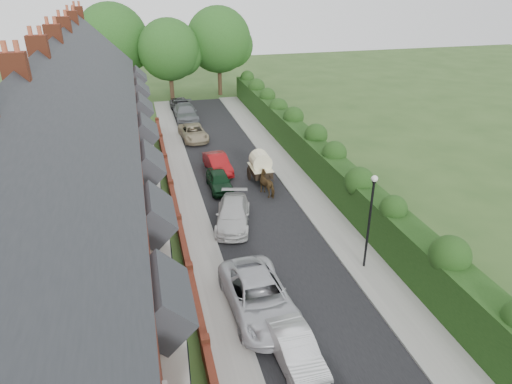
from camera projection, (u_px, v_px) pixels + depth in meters
ground at (333, 333)px, 19.09m from camera, size 140.00×140.00×0.00m
road at (256, 214)px, 28.56m from camera, size 6.00×58.00×0.02m
pavement_hedge_side at (317, 205)px, 29.47m from camera, size 2.20×58.00×0.12m
pavement_house_side at (194, 220)px, 27.67m from camera, size 1.70×58.00×0.12m
kerb_hedge_side at (302, 207)px, 29.23m from camera, size 0.18×58.00×0.13m
kerb_house_side at (207, 219)px, 27.85m from camera, size 0.18×58.00×0.13m
hedge at (345, 181)px, 29.21m from camera, size 2.10×58.00×2.85m
terrace_row at (65, 170)px, 23.39m from camera, size 9.05×40.50×11.50m
garden_wall_row at (179, 225)px, 26.40m from camera, size 0.35×40.35×1.10m
lamppost at (371, 211)px, 21.91m from camera, size 0.32×0.32×5.16m
tree_far_left at (172, 51)px, 50.94m from camera, size 7.14×6.80×9.29m
tree_far_right at (222, 41)px, 53.79m from camera, size 7.98×7.60×10.31m
tree_far_back at (116, 41)px, 51.82m from camera, size 8.40×8.00×10.82m
car_silver_a at (295, 348)px, 17.45m from camera, size 1.70×4.12×1.33m
car_silver_b at (259, 297)px, 20.01m from camera, size 2.86×5.82×1.59m
car_white at (233, 214)px, 27.05m from camera, size 3.09×5.09×1.38m
car_green at (219, 181)px, 31.55m from camera, size 1.52×3.73×1.27m
car_red at (218, 164)px, 34.31m from camera, size 1.80×4.16×1.33m
car_beige at (193, 133)px, 40.99m from camera, size 2.50×4.79×1.29m
car_grey at (186, 113)px, 46.30m from camera, size 2.20×5.40×1.57m
car_black at (182, 106)px, 48.70m from camera, size 2.53×4.84×1.57m
horse at (268, 184)px, 30.73m from camera, size 1.44×2.06×1.59m
horse_cart at (260, 165)px, 32.27m from camera, size 1.48×3.26×2.35m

